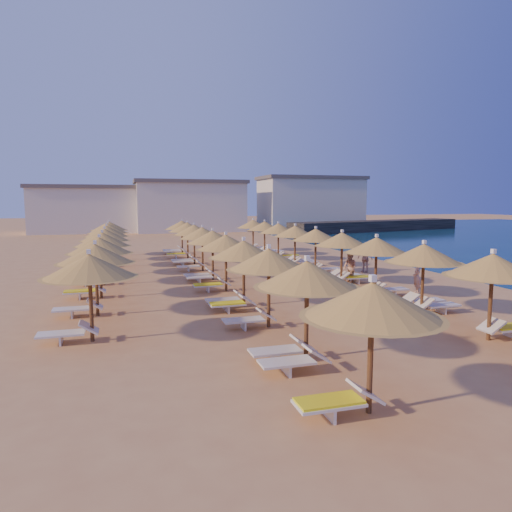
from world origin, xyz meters
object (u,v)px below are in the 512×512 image
object	(u,v)px
jetty	(378,226)
parasol_row_west	(219,240)
parasol_row_east	(328,238)
beachgoer_b	(350,268)
beachgoer_c	(365,259)
beachgoer_a	(417,277)

from	to	relation	value
jetty	parasol_row_west	xyz separation A→B (m)	(-31.47, -36.44, 1.57)
parasol_row_east	beachgoer_b	size ratio (longest dim) A/B	20.01
beachgoer_c	beachgoer_a	bearing A→B (deg)	-40.18
parasol_row_east	beachgoer_b	world-z (taller)	parasol_row_east
parasol_row_east	parasol_row_west	world-z (taller)	same
parasol_row_west	beachgoer_b	xyz separation A→B (m)	(6.78, -1.41, -1.49)
parasol_row_east	beachgoer_a	bearing A→B (deg)	-64.37
jetty	parasol_row_east	world-z (taller)	parasol_row_east
parasol_row_east	beachgoer_c	size ratio (longest dim) A/B	19.79
parasol_row_west	beachgoer_a	world-z (taller)	parasol_row_west
parasol_row_east	jetty	bearing A→B (deg)	55.21
parasol_row_east	parasol_row_west	size ratio (longest dim) A/B	1.00
parasol_row_east	beachgoer_a	distance (m)	5.57
beachgoer_a	beachgoer_b	world-z (taller)	beachgoer_b
jetty	parasol_row_west	world-z (taller)	parasol_row_west
beachgoer_a	beachgoer_b	xyz separation A→B (m)	(-1.69, 3.42, 0.03)
parasol_row_west	beachgoer_b	world-z (taller)	parasol_row_west
beachgoer_c	parasol_row_west	bearing A→B (deg)	-111.43
beachgoer_c	parasol_row_east	bearing A→B (deg)	-94.40
beachgoer_a	beachgoer_b	size ratio (longest dim) A/B	0.96
parasol_row_east	parasol_row_west	bearing A→B (deg)	180.00
parasol_row_east	beachgoer_b	distance (m)	2.15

